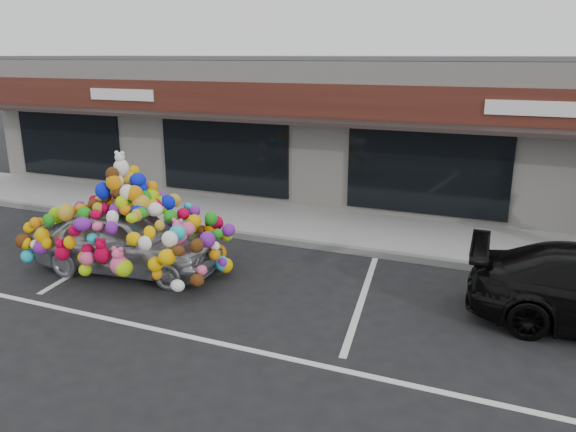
% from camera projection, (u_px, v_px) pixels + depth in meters
% --- Properties ---
extents(ground, '(90.00, 90.00, 0.00)m').
position_uv_depth(ground, '(224.00, 280.00, 11.28)').
color(ground, black).
rests_on(ground, ground).
extents(shop_building, '(24.00, 7.20, 4.31)m').
position_uv_depth(shop_building, '(350.00, 125.00, 18.15)').
color(shop_building, silver).
rests_on(shop_building, ground).
extents(sidewalk, '(26.00, 3.00, 0.15)m').
position_uv_depth(sidewalk, '(298.00, 223.00, 14.80)').
color(sidewalk, gray).
rests_on(sidewalk, ground).
extents(kerb, '(26.00, 0.18, 0.16)m').
position_uv_depth(kerb, '(275.00, 240.00, 13.47)').
color(kerb, slate).
rests_on(kerb, ground).
extents(parking_stripe_left, '(0.73, 4.37, 0.01)m').
position_uv_depth(parking_stripe_left, '(104.00, 255.00, 12.65)').
color(parking_stripe_left, silver).
rests_on(parking_stripe_left, ground).
extents(parking_stripe_mid, '(0.73, 4.37, 0.01)m').
position_uv_depth(parking_stripe_mid, '(362.00, 298.00, 10.41)').
color(parking_stripe_mid, silver).
rests_on(parking_stripe_mid, ground).
extents(lane_line, '(14.00, 0.12, 0.01)m').
position_uv_depth(lane_line, '(266.00, 354.00, 8.50)').
color(lane_line, silver).
rests_on(lane_line, ground).
extents(toy_car, '(2.86, 4.37, 2.44)m').
position_uv_depth(toy_car, '(127.00, 233.00, 11.56)').
color(toy_car, '#B1B7BD').
rests_on(toy_car, ground).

